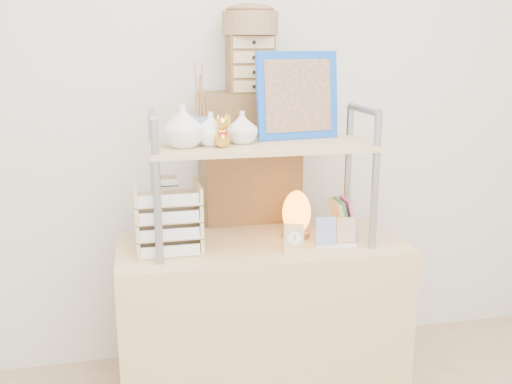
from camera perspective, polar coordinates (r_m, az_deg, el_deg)
The scene contains 9 objects.
desk at distance 2.56m, azimuth 0.56°, elevation -13.06°, with size 1.20×0.50×0.75m, color tan.
cabinet at distance 2.78m, azimuth -0.62°, elevation -4.05°, with size 0.45×0.24×1.35m, color brown.
hutch at distance 2.30m, azimuth -0.88°, elevation 5.44°, with size 0.90×0.34×0.78m.
letter_tray at distance 2.32m, azimuth -8.77°, elevation -2.91°, with size 0.25×0.24×0.30m.
salt_lamp at distance 2.45m, azimuth 4.06°, elevation -2.16°, with size 0.14×0.13×0.21m.
desk_clock at distance 2.29m, azimuth 3.78°, elevation -4.65°, with size 0.08×0.05×0.11m.
postcard_stand at distance 2.39m, azimuth 7.98°, elevation -4.50°, with size 0.18×0.07×0.12m.
drawer_chest at distance 2.61m, azimuth -0.57°, elevation 12.67°, with size 0.20×0.16×0.25m.
woven_basket at distance 2.62m, azimuth -0.59°, elevation 16.50°, with size 0.25×0.25×0.10m, color brown.
Camera 1 is at (-0.49, -1.01, 1.55)m, focal length 40.00 mm.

